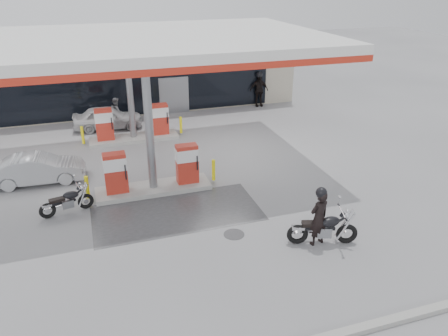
{
  "coord_description": "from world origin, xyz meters",
  "views": [
    {
      "loc": [
        -2.13,
        -13.6,
        8.06
      ],
      "look_at": [
        2.53,
        0.69,
        1.2
      ],
      "focal_mm": 35.0,
      "sensor_mm": 36.0,
      "label": 1
    }
  ],
  "objects_px": {
    "biker_walking": "(259,90)",
    "pump_island_near": "(153,174)",
    "main_motorcycle": "(324,229)",
    "sedan_white": "(108,118)",
    "hatchback_silver": "(38,169)",
    "parked_motorcycle": "(67,202)",
    "pump_island_far": "(133,127)",
    "attendant": "(117,112)",
    "biker_main": "(319,218)"
  },
  "relations": [
    {
      "from": "hatchback_silver",
      "to": "biker_walking",
      "type": "distance_m",
      "value": 14.84
    },
    {
      "from": "main_motorcycle",
      "to": "biker_walking",
      "type": "distance_m",
      "value": 15.56
    },
    {
      "from": "main_motorcycle",
      "to": "biker_walking",
      "type": "bearing_deg",
      "value": 92.32
    },
    {
      "from": "sedan_white",
      "to": "attendant",
      "type": "relative_size",
      "value": 2.35
    },
    {
      "from": "pump_island_far",
      "to": "biker_main",
      "type": "distance_m",
      "value": 12.11
    },
    {
      "from": "pump_island_near",
      "to": "biker_walking",
      "type": "height_order",
      "value": "biker_walking"
    },
    {
      "from": "parked_motorcycle",
      "to": "sedan_white",
      "type": "bearing_deg",
      "value": 63.43
    },
    {
      "from": "pump_island_near",
      "to": "biker_walking",
      "type": "bearing_deg",
      "value": 48.93
    },
    {
      "from": "pump_island_far",
      "to": "biker_main",
      "type": "relative_size",
      "value": 2.72
    },
    {
      "from": "pump_island_near",
      "to": "main_motorcycle",
      "type": "height_order",
      "value": "pump_island_near"
    },
    {
      "from": "attendant",
      "to": "pump_island_far",
      "type": "bearing_deg",
      "value": -169.0
    },
    {
      "from": "main_motorcycle",
      "to": "parked_motorcycle",
      "type": "xyz_separation_m",
      "value": [
        -7.78,
        4.57,
        -0.08
      ]
    },
    {
      "from": "main_motorcycle",
      "to": "attendant",
      "type": "distance_m",
      "value": 14.91
    },
    {
      "from": "biker_walking",
      "to": "pump_island_near",
      "type": "bearing_deg",
      "value": -127.13
    },
    {
      "from": "pump_island_far",
      "to": "parked_motorcycle",
      "type": "relative_size",
      "value": 2.68
    },
    {
      "from": "sedan_white",
      "to": "attendant",
      "type": "height_order",
      "value": "attendant"
    },
    {
      "from": "parked_motorcycle",
      "to": "biker_walking",
      "type": "xyz_separation_m",
      "value": [
        11.68,
        10.49,
        0.59
      ]
    },
    {
      "from": "pump_island_far",
      "to": "hatchback_silver",
      "type": "height_order",
      "value": "pump_island_far"
    },
    {
      "from": "sedan_white",
      "to": "pump_island_far",
      "type": "bearing_deg",
      "value": -149.83
    },
    {
      "from": "pump_island_near",
      "to": "hatchback_silver",
      "type": "bearing_deg",
      "value": 153.15
    },
    {
      "from": "main_motorcycle",
      "to": "hatchback_silver",
      "type": "distance_m",
      "value": 11.67
    },
    {
      "from": "parked_motorcycle",
      "to": "hatchback_silver",
      "type": "xyz_separation_m",
      "value": [
        -1.12,
        2.99,
        0.16
      ]
    },
    {
      "from": "pump_island_near",
      "to": "sedan_white",
      "type": "xyz_separation_m",
      "value": [
        -1.1,
        8.2,
        -0.08
      ]
    },
    {
      "from": "main_motorcycle",
      "to": "sedan_white",
      "type": "distance_m",
      "value": 14.69
    },
    {
      "from": "parked_motorcycle",
      "to": "sedan_white",
      "type": "distance_m",
      "value": 9.24
    },
    {
      "from": "main_motorcycle",
      "to": "sedan_white",
      "type": "xyz_separation_m",
      "value": [
        -5.66,
        13.55,
        0.12
      ]
    },
    {
      "from": "pump_island_near",
      "to": "biker_main",
      "type": "height_order",
      "value": "biker_main"
    },
    {
      "from": "attendant",
      "to": "pump_island_near",
      "type": "bearing_deg",
      "value": -177.08
    },
    {
      "from": "parked_motorcycle",
      "to": "sedan_white",
      "type": "relative_size",
      "value": 0.51
    },
    {
      "from": "parked_motorcycle",
      "to": "hatchback_silver",
      "type": "relative_size",
      "value": 0.52
    },
    {
      "from": "main_motorcycle",
      "to": "attendant",
      "type": "xyz_separation_m",
      "value": [
        -5.1,
        14.01,
        0.27
      ]
    },
    {
      "from": "biker_walking",
      "to": "attendant",
      "type": "bearing_deg",
      "value": -169.44
    },
    {
      "from": "parked_motorcycle",
      "to": "hatchback_silver",
      "type": "distance_m",
      "value": 3.19
    },
    {
      "from": "pump_island_far",
      "to": "hatchback_silver",
      "type": "xyz_separation_m",
      "value": [
        -4.34,
        -3.8,
        -0.11
      ]
    },
    {
      "from": "biker_main",
      "to": "biker_walking",
      "type": "xyz_separation_m",
      "value": [
        4.09,
        15.0,
        0.09
      ]
    },
    {
      "from": "sedan_white",
      "to": "hatchback_silver",
      "type": "distance_m",
      "value": 6.82
    },
    {
      "from": "pump_island_far",
      "to": "biker_main",
      "type": "bearing_deg",
      "value": -68.9
    },
    {
      "from": "hatchback_silver",
      "to": "main_motorcycle",
      "type": "bearing_deg",
      "value": -127.86
    },
    {
      "from": "sedan_white",
      "to": "hatchback_silver",
      "type": "relative_size",
      "value": 1.01
    },
    {
      "from": "pump_island_far",
      "to": "attendant",
      "type": "xyz_separation_m",
      "value": [
        -0.55,
        2.66,
        0.08
      ]
    },
    {
      "from": "main_motorcycle",
      "to": "attendant",
      "type": "bearing_deg",
      "value": 126.86
    },
    {
      "from": "pump_island_far",
      "to": "biker_walking",
      "type": "relative_size",
      "value": 2.49
    },
    {
      "from": "main_motorcycle",
      "to": "hatchback_silver",
      "type": "bearing_deg",
      "value": 156.51
    },
    {
      "from": "pump_island_far",
      "to": "main_motorcycle",
      "type": "height_order",
      "value": "pump_island_far"
    },
    {
      "from": "pump_island_near",
      "to": "pump_island_far",
      "type": "distance_m",
      "value": 6.0
    },
    {
      "from": "parked_motorcycle",
      "to": "attendant",
      "type": "distance_m",
      "value": 9.82
    },
    {
      "from": "biker_main",
      "to": "sedan_white",
      "type": "relative_size",
      "value": 0.51
    },
    {
      "from": "attendant",
      "to": "biker_walking",
      "type": "height_order",
      "value": "biker_walking"
    },
    {
      "from": "pump_island_near",
      "to": "biker_main",
      "type": "relative_size",
      "value": 2.72
    },
    {
      "from": "biker_main",
      "to": "parked_motorcycle",
      "type": "height_order",
      "value": "biker_main"
    }
  ]
}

